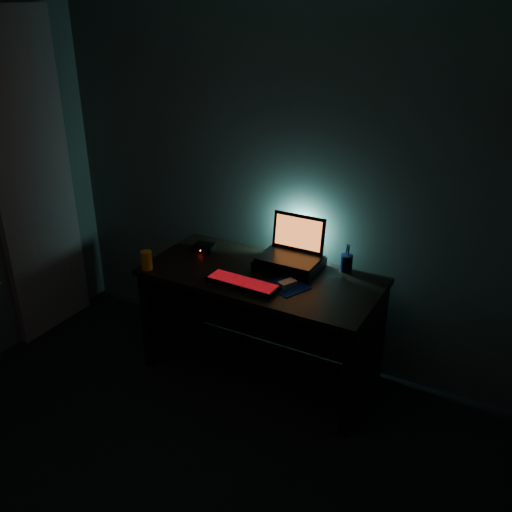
{
  "coord_description": "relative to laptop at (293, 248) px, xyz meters",
  "views": [
    {
      "loc": [
        1.5,
        -1.2,
        2.37
      ],
      "look_at": [
        -0.01,
        1.57,
        0.89
      ],
      "focal_mm": 40.0,
      "sensor_mm": 36.0,
      "label": 1
    }
  ],
  "objects": [
    {
      "name": "riser",
      "position": [
        0.0,
        -0.05,
        -0.09
      ],
      "size": [
        0.4,
        0.3,
        0.06
      ],
      "primitive_type": "cube",
      "rotation": [
        0.0,
        0.0,
        0.0
      ],
      "color": "black",
      "rests_on": "desk"
    },
    {
      "name": "mousepad",
      "position": [
        0.1,
        -0.29,
        -0.12
      ],
      "size": [
        0.28,
        0.27,
        0.0
      ],
      "primitive_type": "cube",
      "rotation": [
        0.0,
        0.0,
        -0.4
      ],
      "color": "navy",
      "rests_on": "desk"
    },
    {
      "name": "router",
      "position": [
        -0.63,
        -0.09,
        -0.1
      ],
      "size": [
        0.15,
        0.13,
        0.05
      ],
      "rotation": [
        0.0,
        0.0,
        0.13
      ],
      "color": "black",
      "rests_on": "desk"
    },
    {
      "name": "desk",
      "position": [
        -0.11,
        -0.17,
        -0.38
      ],
      "size": [
        1.5,
        0.7,
        0.75
      ],
      "color": "black",
      "rests_on": "ground"
    },
    {
      "name": "juice_glass",
      "position": [
        -0.79,
        -0.5,
        -0.06
      ],
      "size": [
        0.08,
        0.08,
        0.12
      ],
      "primitive_type": "cylinder",
      "rotation": [
        0.0,
        0.0,
        -0.09
      ],
      "color": "orange",
      "rests_on": "desk"
    },
    {
      "name": "mouse",
      "position": [
        0.1,
        -0.29,
        -0.1
      ],
      "size": [
        0.1,
        0.12,
        0.03
      ],
      "primitive_type": "cube",
      "rotation": [
        0.0,
        0.0,
        -0.4
      ],
      "color": "gray",
      "rests_on": "mousepad"
    },
    {
      "name": "room",
      "position": [
        -0.11,
        -1.84,
        0.38
      ],
      "size": [
        3.5,
        4.0,
        2.5
      ],
      "color": "black",
      "rests_on": "ground"
    },
    {
      "name": "pen_cup",
      "position": [
        0.34,
        0.08,
        -0.06
      ],
      "size": [
        0.1,
        0.1,
        0.11
      ],
      "primitive_type": "cylinder",
      "rotation": [
        0.0,
        0.0,
        -0.43
      ],
      "color": "black",
      "rests_on": "desk"
    },
    {
      "name": "curtain",
      "position": [
        -1.82,
        -0.42,
        0.28
      ],
      "size": [
        0.06,
        0.65,
        2.3
      ],
      "primitive_type": "cube",
      "color": "beige",
      "rests_on": "ground"
    },
    {
      "name": "keyboard",
      "position": [
        -0.14,
        -0.4,
        -0.11
      ],
      "size": [
        0.46,
        0.16,
        0.03
      ],
      "rotation": [
        0.0,
        0.0,
        -0.03
      ],
      "color": "black",
      "rests_on": "desk"
    },
    {
      "name": "laptop",
      "position": [
        0.0,
        0.0,
        0.0
      ],
      "size": [
        0.38,
        0.28,
        0.26
      ],
      "rotation": [
        0.0,
        0.0,
        0.0
      ],
      "color": "black",
      "rests_on": "riser"
    }
  ]
}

